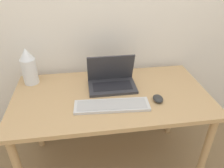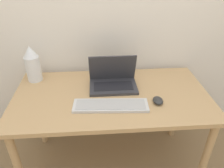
% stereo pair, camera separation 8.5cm
% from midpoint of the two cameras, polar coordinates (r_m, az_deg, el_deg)
% --- Properties ---
extents(wall_back, '(6.00, 0.05, 2.50)m').
position_cam_midpoint_polar(wall_back, '(1.69, -3.93, 20.91)').
color(wall_back, white).
rests_on(wall_back, ground_plane).
extents(desk, '(1.34, 0.71, 0.71)m').
position_cam_midpoint_polar(desk, '(1.56, -1.79, -5.23)').
color(desk, tan).
rests_on(desk, ground_plane).
extents(laptop, '(0.34, 0.22, 0.23)m').
position_cam_midpoint_polar(laptop, '(1.57, -1.67, 1.06)').
color(laptop, '#333338').
rests_on(laptop, desk).
extents(keyboard, '(0.48, 0.16, 0.02)m').
position_cam_midpoint_polar(keyboard, '(1.38, -1.80, -5.67)').
color(keyboard, silver).
rests_on(keyboard, desk).
extents(mouse, '(0.07, 0.09, 0.03)m').
position_cam_midpoint_polar(mouse, '(1.46, 10.29, -3.81)').
color(mouse, '#2D2D2D').
rests_on(mouse, desk).
extents(vase, '(0.11, 0.11, 0.27)m').
position_cam_midpoint_polar(vase, '(1.70, -22.31, 4.22)').
color(vase, white).
rests_on(vase, desk).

